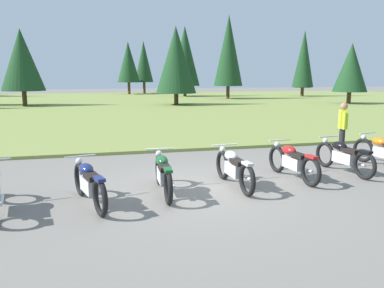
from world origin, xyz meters
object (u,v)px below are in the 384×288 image
motorcycle_navy (89,183)px  motorcycle_black (343,156)px  motorcycle_british_green (163,174)px  motorcycle_silver (234,168)px  motorcycle_red (293,161)px  rider_near_row_end (343,126)px

motorcycle_navy → motorcycle_black: 6.39m
motorcycle_navy → motorcycle_british_green: (1.51, 0.36, 0.00)m
motorcycle_british_green → motorcycle_silver: bearing=4.5°
motorcycle_silver → motorcycle_red: (1.61, 0.29, 0.00)m
motorcycle_british_green → motorcycle_black: (4.80, 0.64, 0.00)m
motorcycle_navy → motorcycle_silver: bearing=8.9°
motorcycle_red → motorcycle_black: bearing=7.9°
motorcycle_navy → motorcycle_red: bearing=9.4°
motorcycle_navy → motorcycle_red: (4.75, 0.78, 0.00)m
motorcycle_black → rider_near_row_end: (1.20, 1.78, 0.51)m
motorcycle_silver → rider_near_row_end: rider_near_row_end is taller
rider_near_row_end → motorcycle_red: bearing=-144.2°
motorcycle_red → rider_near_row_end: 3.44m
motorcycle_silver → motorcycle_red: bearing=10.2°
motorcycle_british_green → motorcycle_navy: bearing=-166.4°
motorcycle_british_green → motorcycle_silver: same height
rider_near_row_end → motorcycle_silver: bearing=-152.4°
motorcycle_british_green → motorcycle_red: same height
motorcycle_navy → motorcycle_silver: 3.17m
motorcycle_british_green → motorcycle_silver: 1.63m
rider_near_row_end → motorcycle_black: bearing=-124.0°
motorcycle_british_green → motorcycle_black: same height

